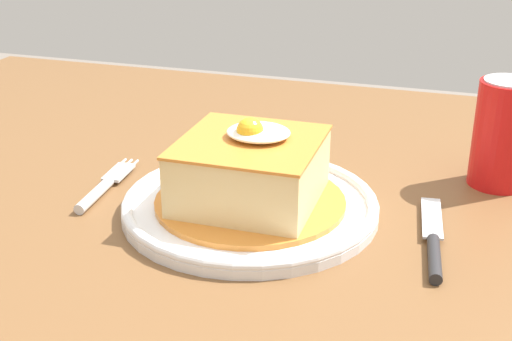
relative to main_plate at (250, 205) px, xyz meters
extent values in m
cube|color=brown|center=(0.04, 0.06, -0.03)|extent=(1.40, 0.89, 0.04)
cylinder|color=brown|center=(-0.58, 0.42, -0.40)|extent=(0.07, 0.07, 0.70)
cylinder|color=white|center=(0.00, 0.00, 0.00)|extent=(0.27, 0.27, 0.01)
torus|color=white|center=(0.00, 0.00, 0.00)|extent=(0.27, 0.27, 0.01)
cylinder|color=orange|center=(0.00, 0.00, 0.00)|extent=(0.20, 0.20, 0.01)
cube|color=#E5C684|center=(0.00, 0.00, 0.04)|extent=(0.14, 0.14, 0.06)
cube|color=orange|center=(0.00, 0.00, 0.07)|extent=(0.14, 0.14, 0.00)
ellipsoid|color=white|center=(0.01, 0.01, 0.08)|extent=(0.07, 0.06, 0.01)
sphere|color=yellow|center=(0.00, 0.00, 0.08)|extent=(0.03, 0.03, 0.03)
cylinder|color=silver|center=(-0.17, -0.02, 0.00)|extent=(0.02, 0.08, 0.01)
cube|color=silver|center=(-0.18, 0.04, 0.00)|extent=(0.03, 0.05, 0.00)
cylinder|color=silver|center=(-0.17, 0.07, 0.00)|extent=(0.01, 0.03, 0.00)
cylinder|color=silver|center=(-0.18, 0.07, 0.00)|extent=(0.01, 0.03, 0.00)
cylinder|color=silver|center=(-0.19, 0.06, 0.00)|extent=(0.01, 0.03, 0.00)
cylinder|color=#262628|center=(0.19, -0.05, 0.00)|extent=(0.02, 0.08, 0.01)
cube|color=silver|center=(0.19, 0.03, 0.00)|extent=(0.03, 0.09, 0.00)
cylinder|color=red|center=(0.25, 0.16, 0.05)|extent=(0.07, 0.07, 0.12)
cylinder|color=silver|center=(0.25, 0.16, 0.11)|extent=(0.06, 0.06, 0.00)
camera|label=1|loc=(0.20, -0.62, 0.32)|focal=48.28mm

